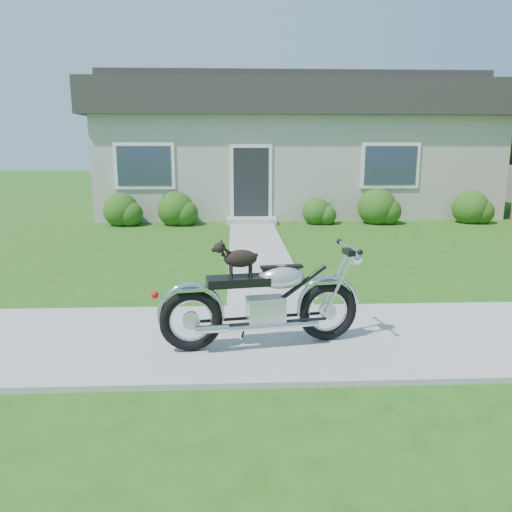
{
  "coord_description": "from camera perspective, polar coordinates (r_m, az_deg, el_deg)",
  "views": [
    {
      "loc": [
        -1.99,
        -5.36,
        2.16
      ],
      "look_at": [
        -1.71,
        1.0,
        0.75
      ],
      "focal_mm": 35.0,
      "sensor_mm": 36.0,
      "label": 1
    }
  ],
  "objects": [
    {
      "name": "ground",
      "position": [
        6.11,
        16.86,
        -8.78
      ],
      "size": [
        80.0,
        80.0,
        0.0
      ],
      "primitive_type": "plane",
      "color": "#235114",
      "rests_on": "ground"
    },
    {
      "name": "sidewalk",
      "position": [
        6.1,
        16.87,
        -8.61
      ],
      "size": [
        24.0,
        2.2,
        0.04
      ],
      "primitive_type": "cube",
      "color": "#9E9B93",
      "rests_on": "ground"
    },
    {
      "name": "walkway",
      "position": [
        10.59,
        0.17,
        0.82
      ],
      "size": [
        1.2,
        8.0,
        0.03
      ],
      "primitive_type": "cube",
      "color": "#9E9B93",
      "rests_on": "ground"
    },
    {
      "name": "house",
      "position": [
        17.46,
        4.11,
        12.48
      ],
      "size": [
        12.6,
        7.03,
        4.5
      ],
      "color": "#B4B0A3",
      "rests_on": "ground"
    },
    {
      "name": "shrub_row",
      "position": [
        14.08,
        4.89,
        5.37
      ],
      "size": [
        10.83,
        1.07,
        1.07
      ],
      "color": "#295015",
      "rests_on": "ground"
    },
    {
      "name": "potted_plant_left",
      "position": [
        14.11,
        -9.1,
        5.29
      ],
      "size": [
        0.83,
        0.9,
        0.85
      ],
      "primitive_type": "imported",
      "rotation": [
        0.0,
        0.0,
        4.46
      ],
      "color": "#17591A",
      "rests_on": "ground"
    },
    {
      "name": "potted_plant_right",
      "position": [
        14.28,
        8.38,
        5.02
      ],
      "size": [
        0.41,
        0.41,
        0.66
      ],
      "primitive_type": "imported",
      "rotation": [
        0.0,
        0.0,
        4.83
      ],
      "color": "#28691D",
      "rests_on": "ground"
    },
    {
      "name": "motorcycle_with_dog",
      "position": [
        5.35,
        1.05,
        -5.06
      ],
      "size": [
        2.21,
        0.69,
        1.16
      ],
      "rotation": [
        0.0,
        0.0,
        0.16
      ],
      "color": "black",
      "rests_on": "sidewalk"
    }
  ]
}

